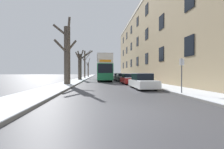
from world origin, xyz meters
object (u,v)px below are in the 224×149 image
Objects in this scene: bare_tree_left_2 at (85,63)px; double_decker_bus at (104,67)px; bare_tree_left_1 at (80,65)px; parked_car_2 at (122,78)px; parked_car_0 at (142,82)px; parked_car_3 at (118,77)px; pedestrian_left_sidewalk at (68,77)px; bare_tree_left_3 at (88,69)px; parked_car_1 at (129,79)px; street_sign_post at (182,74)px; bare_tree_left_0 at (67,54)px.

bare_tree_left_2 reaches higher than double_decker_bus.
parked_car_2 is at bearing -25.97° from bare_tree_left_1.
parked_car_3 is at bearing 90.00° from parked_car_0.
pedestrian_left_sidewalk reaches higher than parked_car_3.
parked_car_1 is at bearing -76.91° from bare_tree_left_3.
bare_tree_left_1 is at bearing -89.95° from bare_tree_left_3.
parked_car_2 is (7.74, -3.77, -2.41)m from bare_tree_left_1.
street_sign_post reaches higher than parked_car_1.
bare_tree_left_0 is 1.78× the size of parked_car_2.
bare_tree_left_2 is at bearing -90.60° from bare_tree_left_3.
bare_tree_left_0 reaches higher than street_sign_post.
bare_tree_left_3 reaches higher than street_sign_post.
parked_car_0 is (3.04, -14.82, -1.95)m from double_decker_bus.
parked_car_0 reaches higher than parked_car_3.
bare_tree_left_1 is 3.45× the size of pedestrian_left_sidewalk.
bare_tree_left_2 reaches higher than parked_car_0.
bare_tree_left_0 reaches higher than double_decker_bus.
double_decker_bus is at bearing 144.35° from parked_car_2.
parked_car_3 is at bearing -52.67° from bare_tree_left_2.
bare_tree_left_0 is at bearing -90.01° from bare_tree_left_2.
double_decker_bus is (4.70, -1.59, -0.44)m from bare_tree_left_1.
parked_car_2 is (0.00, 6.32, -0.00)m from parked_car_1.
pedestrian_left_sidewalk reaches higher than parked_car_0.
parked_car_3 is at bearing -70.53° from bare_tree_left_3.
bare_tree_left_2 is (0.00, 23.38, 0.30)m from bare_tree_left_0.
bare_tree_left_0 is 1.72× the size of parked_car_1.
pedestrian_left_sidewalk is (-7.78, -7.67, 0.30)m from parked_car_2.
parked_car_1 is at bearing -90.00° from parked_car_3.
pedestrian_left_sidewalk is 13.03m from street_sign_post.
bare_tree_left_2 reaches higher than bare_tree_left_3.
street_sign_post reaches higher than parked_car_2.
parked_car_1 is at bearing -52.51° from bare_tree_left_1.
double_decker_bus is 2.36× the size of parked_car_0.
parked_car_0 is at bearing -30.83° from bare_tree_left_0.
bare_tree_left_0 is 1.87× the size of parked_car_3.
street_sign_post is at bearing -85.28° from parked_car_2.
bare_tree_left_0 is at bearing 149.17° from parked_car_0.
parked_car_0 is at bearing -90.00° from parked_car_3.
street_sign_post is (9.28, -8.98, -2.40)m from bare_tree_left_0.
parked_car_1 is (7.89, 1.61, -3.15)m from bare_tree_left_0.
double_decker_bus is at bearing 64.41° from bare_tree_left_0.
bare_tree_left_3 is 28.23m from parked_car_2.
parked_car_0 is at bearing -90.00° from parked_car_2.
parked_car_1 is 1.85× the size of street_sign_post.
parked_car_3 is (3.04, 2.93, -1.95)m from double_decker_bus.
parked_car_0 reaches higher than parked_car_2.
parked_car_0 is at bearing -64.75° from bare_tree_left_1.
pedestrian_left_sidewalk is at bearing -90.18° from bare_tree_left_1.
bare_tree_left_1 is 0.92× the size of bare_tree_left_3.
pedestrian_left_sidewalk is at bearing -135.41° from parked_car_2.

